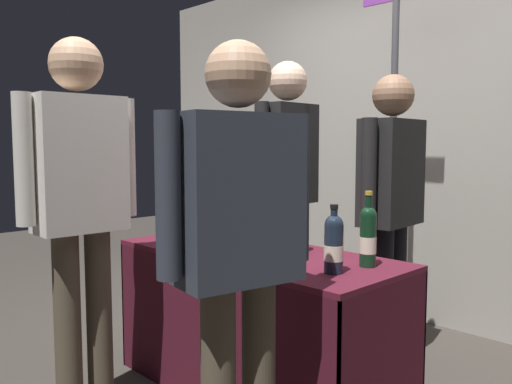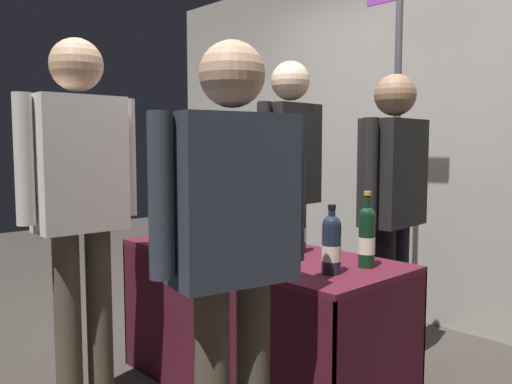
{
  "view_description": "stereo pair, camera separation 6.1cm",
  "coord_description": "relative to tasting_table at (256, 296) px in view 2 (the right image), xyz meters",
  "views": [
    {
      "loc": [
        1.87,
        -1.83,
        1.27
      ],
      "look_at": [
        0.0,
        0.0,
        1.03
      ],
      "focal_mm": 36.96,
      "sensor_mm": 36.0,
      "label": 1
    },
    {
      "loc": [
        1.91,
        -1.79,
        1.27
      ],
      "look_at": [
        0.0,
        0.0,
        1.03
      ],
      "focal_mm": 36.96,
      "sensor_mm": 36.0,
      "label": 2
    }
  ],
  "objects": [
    {
      "name": "display_bottle_3",
      "position": [
        0.17,
        0.13,
        0.36
      ],
      "size": [
        0.07,
        0.07,
        0.31
      ],
      "color": "black",
      "rests_on": "tasting_table"
    },
    {
      "name": "taster_foreground_left",
      "position": [
        -0.41,
        -0.73,
        0.55
      ],
      "size": [
        0.24,
        0.57,
        1.74
      ],
      "rotation": [
        0.0,
        0.0,
        1.54
      ],
      "color": "#4C4233",
      "rests_on": "ground_plane"
    },
    {
      "name": "wine_glass_mid",
      "position": [
        -0.08,
        -0.05,
        0.31
      ],
      "size": [
        0.06,
        0.06,
        0.12
      ],
      "color": "silver",
      "rests_on": "tasting_table"
    },
    {
      "name": "wine_glass_near_vendor",
      "position": [
        -0.35,
        0.13,
        0.32
      ],
      "size": [
        0.08,
        0.08,
        0.13
      ],
      "color": "silver",
      "rests_on": "tasting_table"
    },
    {
      "name": "vendor_assistant",
      "position": [
        -0.38,
        0.65,
        0.58
      ],
      "size": [
        0.25,
        0.56,
        1.79
      ],
      "rotation": [
        0.0,
        0.0,
        -1.51
      ],
      "color": "#4C4233",
      "rests_on": "ground_plane"
    },
    {
      "name": "display_bottle_0",
      "position": [
        -0.45,
        0.12,
        0.36
      ],
      "size": [
        0.07,
        0.07,
        0.32
      ],
      "color": "#192333",
      "rests_on": "tasting_table"
    },
    {
      "name": "display_bottle_1",
      "position": [
        0.58,
        0.12,
        0.37
      ],
      "size": [
        0.07,
        0.07,
        0.33
      ],
      "color": "black",
      "rests_on": "tasting_table"
    },
    {
      "name": "back_partition",
      "position": [
        0.0,
        1.65,
        0.84
      ],
      "size": [
        5.55,
        0.12,
        2.67
      ],
      "primitive_type": "cube",
      "color": "#9E998E",
      "rests_on": "ground_plane"
    },
    {
      "name": "display_bottle_2",
      "position": [
        -0.6,
        0.13,
        0.36
      ],
      "size": [
        0.08,
        0.08,
        0.32
      ],
      "color": "black",
      "rests_on": "tasting_table"
    },
    {
      "name": "display_bottle_4",
      "position": [
        0.55,
        -0.09,
        0.36
      ],
      "size": [
        0.08,
        0.08,
        0.29
      ],
      "color": "#192333",
      "rests_on": "tasting_table"
    },
    {
      "name": "booth_signpost",
      "position": [
        0.1,
        1.12,
        0.87
      ],
      "size": [
        0.47,
        0.04,
        2.32
      ],
      "color": "#47474C",
      "rests_on": "ground_plane"
    },
    {
      "name": "featured_wine_bottle",
      "position": [
        -0.01,
        0.15,
        0.38
      ],
      "size": [
        0.08,
        0.08,
        0.35
      ],
      "color": "#38230F",
      "rests_on": "tasting_table"
    },
    {
      "name": "taster_foreground_right",
      "position": [
        0.57,
        -0.65,
        0.46
      ],
      "size": [
        0.29,
        0.58,
        1.61
      ],
      "rotation": [
        0.0,
        0.0,
        1.38
      ],
      "color": "#4C4233",
      "rests_on": "ground_plane"
    },
    {
      "name": "flower_vase",
      "position": [
        -0.4,
        -0.13,
        0.35
      ],
      "size": [
        0.08,
        0.08,
        0.39
      ],
      "color": "tan",
      "rests_on": "tasting_table"
    },
    {
      "name": "tasting_table",
      "position": [
        0.0,
        0.0,
        0.0
      ],
      "size": [
        1.53,
        0.65,
        0.73
      ],
      "color": "#4C1423",
      "rests_on": "ground_plane"
    },
    {
      "name": "vendor_presenter",
      "position": [
        0.32,
        0.73,
        0.49
      ],
      "size": [
        0.24,
        0.58,
        1.65
      ],
      "rotation": [
        0.0,
        0.0,
        -1.5
      ],
      "color": "black",
      "rests_on": "ground_plane"
    }
  ]
}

